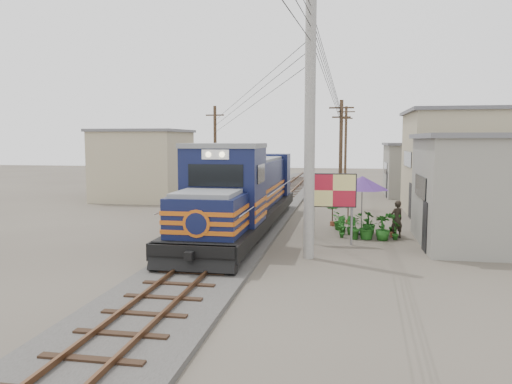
% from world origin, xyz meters
% --- Properties ---
extents(ground, '(120.00, 120.00, 0.00)m').
position_xyz_m(ground, '(0.00, 0.00, 0.00)').
color(ground, '#473F35').
rests_on(ground, ground).
extents(ballast, '(3.60, 70.00, 0.16)m').
position_xyz_m(ballast, '(0.00, 10.00, 0.08)').
color(ballast, '#595651').
rests_on(ballast, ground).
extents(track, '(1.15, 70.00, 0.12)m').
position_xyz_m(track, '(0.00, 10.00, 0.26)').
color(track, '#51331E').
rests_on(track, ground).
extents(locomotive, '(3.09, 16.83, 4.17)m').
position_xyz_m(locomotive, '(0.00, 4.39, 1.80)').
color(locomotive, black).
rests_on(locomotive, ground).
extents(utility_pole_main, '(0.40, 0.40, 10.00)m').
position_xyz_m(utility_pole_main, '(3.50, -0.50, 5.00)').
color(utility_pole_main, '#9E9B93').
rests_on(utility_pole_main, ground).
extents(wooden_pole_mid, '(1.60, 0.24, 7.00)m').
position_xyz_m(wooden_pole_mid, '(4.50, 14.00, 3.68)').
color(wooden_pole_mid, '#4C3826').
rests_on(wooden_pole_mid, ground).
extents(wooden_pole_far, '(1.60, 0.24, 7.50)m').
position_xyz_m(wooden_pole_far, '(4.80, 28.00, 3.93)').
color(wooden_pole_far, '#4C3826').
rests_on(wooden_pole_far, ground).
extents(wooden_pole_left, '(1.60, 0.24, 7.00)m').
position_xyz_m(wooden_pole_left, '(-5.00, 18.00, 3.68)').
color(wooden_pole_left, '#4C3826').
rests_on(wooden_pole_left, ground).
extents(power_lines, '(9.65, 19.00, 3.30)m').
position_xyz_m(power_lines, '(-0.14, 8.49, 7.56)').
color(power_lines, black).
rests_on(power_lines, ground).
extents(shophouse_front, '(7.35, 6.30, 4.70)m').
position_xyz_m(shophouse_front, '(11.50, 3.00, 2.36)').
color(shophouse_front, gray).
rests_on(shophouse_front, ground).
extents(shophouse_mid, '(8.40, 7.35, 6.20)m').
position_xyz_m(shophouse_mid, '(12.50, 12.00, 3.11)').
color(shophouse_mid, tan).
rests_on(shophouse_mid, ground).
extents(shophouse_back, '(6.30, 6.30, 4.20)m').
position_xyz_m(shophouse_back, '(11.00, 22.00, 2.11)').
color(shophouse_back, gray).
rests_on(shophouse_back, ground).
extents(shophouse_left, '(6.30, 6.30, 5.20)m').
position_xyz_m(shophouse_left, '(-10.00, 16.00, 2.61)').
color(shophouse_left, tan).
rests_on(shophouse_left, ground).
extents(billboard, '(1.97, 0.24, 3.04)m').
position_xyz_m(billboard, '(4.31, 2.09, 2.23)').
color(billboard, '#99999E').
rests_on(billboard, ground).
extents(market_umbrella, '(3.33, 3.33, 2.76)m').
position_xyz_m(market_umbrella, '(5.61, 4.67, 2.43)').
color(market_umbrella, black).
rests_on(market_umbrella, ground).
extents(vendor, '(0.75, 0.68, 1.71)m').
position_xyz_m(vendor, '(7.15, 4.07, 0.85)').
color(vendor, black).
rests_on(vendor, ground).
extents(plant_nursery, '(3.31, 3.41, 1.14)m').
position_xyz_m(plant_nursery, '(5.67, 4.21, 0.51)').
color(plant_nursery, '#1F5E1B').
rests_on(plant_nursery, ground).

